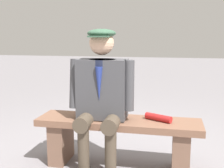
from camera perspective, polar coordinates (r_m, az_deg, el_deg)
The scene contains 4 objects.
ground_plane at distance 2.99m, azimuth 1.25°, elevation -16.09°, with size 30.00×30.00×0.00m, color gray.
bench at distance 2.87m, azimuth 1.27°, elevation -10.15°, with size 1.61×0.41×0.49m.
seated_man at distance 2.74m, azimuth -2.18°, elevation -1.55°, with size 0.64×0.54×1.37m.
rolled_magazine at distance 2.79m, azimuth 9.30°, elevation -6.69°, with size 0.07×0.07×0.27m, color #B21E1E.
Camera 1 is at (-0.51, 2.65, 1.30)m, focal length 45.47 mm.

